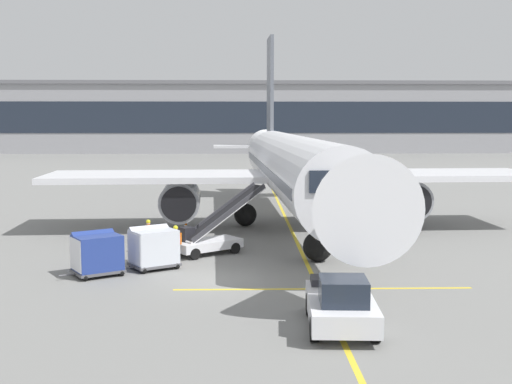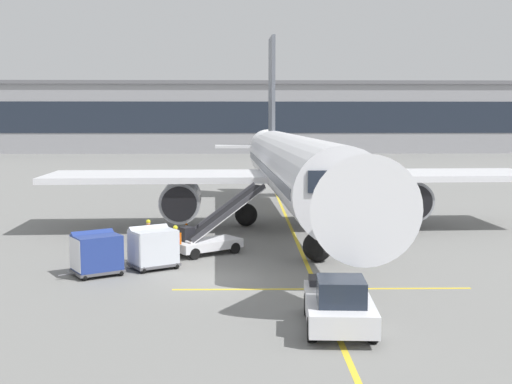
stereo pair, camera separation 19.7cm
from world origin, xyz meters
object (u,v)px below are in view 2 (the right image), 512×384
belt_loader (211,235)px  ground_crew_by_loader (175,241)px  ground_crew_marshaller (148,234)px  baggage_cart_lead (153,247)px  parked_airplane (294,168)px  pushback_tug (339,304)px  safety_cone_engine_keepout (186,226)px  baggage_cart_second (96,253)px  ground_crew_by_carts (142,242)px

belt_loader → ground_crew_by_loader: 2.41m
ground_crew_marshaller → baggage_cart_lead: bearing=-78.4°
parked_airplane → pushback_tug: 19.93m
parked_airplane → safety_cone_engine_keepout: 7.52m
belt_loader → safety_cone_engine_keepout: size_ratio=8.01×
pushback_tug → safety_cone_engine_keepout: (-6.54, 18.48, -0.53)m
baggage_cart_lead → safety_cone_engine_keepout: baggage_cart_lead is taller
safety_cone_engine_keepout → ground_crew_by_loader: bearing=-88.5°
baggage_cart_second → safety_cone_engine_keepout: bearing=75.1°
parked_airplane → ground_crew_by_loader: size_ratio=23.12×
baggage_cart_lead → ground_crew_by_carts: baggage_cart_lead is taller
parked_airplane → ground_crew_by_loader: bearing=-123.5°
belt_loader → pushback_tug: bearing=-68.3°
parked_airplane → ground_crew_by_loader: (-6.36, -9.61, -2.73)m
belt_loader → ground_crew_marshaller: size_ratio=2.79×
safety_cone_engine_keepout → baggage_cart_lead: bearing=-93.9°
ground_crew_marshaller → safety_cone_engine_keepout: 6.72m
ground_crew_by_loader → baggage_cart_second: bearing=-139.8°
baggage_cart_second → pushback_tug: 12.05m
belt_loader → baggage_cart_lead: size_ratio=1.78×
ground_crew_marshaller → safety_cone_engine_keepout: bearing=78.5°
safety_cone_engine_keepout → pushback_tug: bearing=-70.5°
belt_loader → ground_crew_by_carts: (-3.13, -2.09, 0.08)m
parked_airplane → belt_loader: size_ratio=8.28×
parked_airplane → baggage_cart_second: bearing=-127.8°
belt_loader → pushback_tug: size_ratio=1.08×
baggage_cart_second → ground_crew_by_loader: size_ratio=1.57×
baggage_cart_lead → pushback_tug: (7.21, -8.70, -0.17)m
baggage_cart_lead → ground_crew_by_carts: bearing=120.3°
ground_crew_marshaller → safety_cone_engine_keepout: (1.33, 6.55, -0.70)m
baggage_cart_lead → baggage_cart_second: size_ratio=1.00×
baggage_cart_second → ground_crew_by_carts: 2.90m
pushback_tug → parked_airplane: bearing=89.9°
baggage_cart_second → ground_crew_marshaller: 4.78m
baggage_cart_lead → ground_crew_by_carts: (-0.67, 1.15, -0.00)m
parked_airplane → pushback_tug: parked_airplane is taller
baggage_cart_second → safety_cone_engine_keepout: size_ratio=4.50×
pushback_tug → ground_crew_by_loader: bearing=122.1°
ground_crew_by_carts → parked_airplane: bearing=51.3°
belt_loader → baggage_cart_second: (-4.74, -4.49, 0.08)m
ground_crew_by_loader → baggage_cart_lead: bearing=-122.0°
ground_crew_by_carts → ground_crew_marshaller: size_ratio=1.00×
baggage_cart_second → ground_crew_by_carts: bearing=56.2°
pushback_tug → ground_crew_by_carts: size_ratio=2.59×
baggage_cart_second → parked_airplane: bearing=52.2°
pushback_tug → safety_cone_engine_keepout: pushback_tug is taller
parked_airplane → ground_crew_marshaller: bearing=-135.5°
belt_loader → baggage_cart_lead: bearing=-127.3°
parked_airplane → belt_loader: 9.56m
ground_crew_by_loader → ground_crew_by_carts: size_ratio=1.00×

